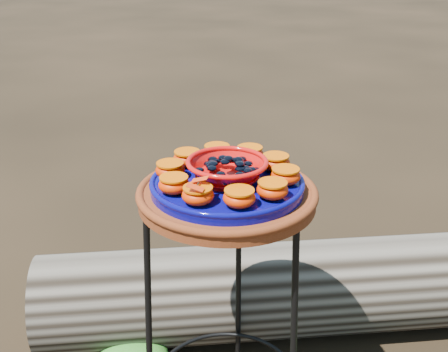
% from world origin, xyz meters
% --- Properties ---
extents(plant_stand, '(0.44, 0.44, 0.70)m').
position_xyz_m(plant_stand, '(0.00, 0.00, 0.35)').
color(plant_stand, black).
rests_on(plant_stand, ground).
extents(terracotta_saucer, '(0.42, 0.42, 0.03)m').
position_xyz_m(terracotta_saucer, '(0.00, 0.00, 0.72)').
color(terracotta_saucer, '#542709').
rests_on(terracotta_saucer, plant_stand).
extents(cobalt_plate, '(0.36, 0.36, 0.02)m').
position_xyz_m(cobalt_plate, '(0.00, 0.00, 0.75)').
color(cobalt_plate, '#06004C').
rests_on(cobalt_plate, terracotta_saucer).
extents(red_bowl, '(0.18, 0.18, 0.05)m').
position_xyz_m(red_bowl, '(0.00, 0.00, 0.78)').
color(red_bowl, red).
rests_on(red_bowl, cobalt_plate).
extents(glass_gems, '(0.14, 0.14, 0.02)m').
position_xyz_m(glass_gems, '(0.00, 0.00, 0.82)').
color(glass_gems, black).
rests_on(glass_gems, red_bowl).
extents(orange_half_0, '(0.07, 0.07, 0.04)m').
position_xyz_m(orange_half_0, '(-0.04, -0.13, 0.78)').
color(orange_half_0, '#C91000').
rests_on(orange_half_0, cobalt_plate).
extents(orange_half_1, '(0.07, 0.07, 0.04)m').
position_xyz_m(orange_half_1, '(0.05, -0.13, 0.78)').
color(orange_half_1, '#C91000').
rests_on(orange_half_1, cobalt_plate).
extents(orange_half_2, '(0.07, 0.07, 0.04)m').
position_xyz_m(orange_half_2, '(0.11, -0.07, 0.78)').
color(orange_half_2, '#C91000').
rests_on(orange_half_2, cobalt_plate).
extents(orange_half_3, '(0.07, 0.07, 0.04)m').
position_xyz_m(orange_half_3, '(0.13, 0.01, 0.78)').
color(orange_half_3, '#C91000').
rests_on(orange_half_3, cobalt_plate).
extents(orange_half_4, '(0.07, 0.07, 0.04)m').
position_xyz_m(orange_half_4, '(0.11, 0.08, 0.78)').
color(orange_half_4, '#C91000').
rests_on(orange_half_4, cobalt_plate).
extents(orange_half_5, '(0.07, 0.07, 0.04)m').
position_xyz_m(orange_half_5, '(0.04, 0.13, 0.78)').
color(orange_half_5, '#C91000').
rests_on(orange_half_5, cobalt_plate).
extents(orange_half_6, '(0.07, 0.07, 0.04)m').
position_xyz_m(orange_half_6, '(-0.05, 0.13, 0.78)').
color(orange_half_6, '#C91000').
rests_on(orange_half_6, cobalt_plate).
extents(orange_half_7, '(0.07, 0.07, 0.04)m').
position_xyz_m(orange_half_7, '(-0.11, 0.07, 0.78)').
color(orange_half_7, '#C91000').
rests_on(orange_half_7, cobalt_plate).
extents(orange_half_8, '(0.07, 0.07, 0.04)m').
position_xyz_m(orange_half_8, '(-0.13, -0.01, 0.78)').
color(orange_half_8, '#C91000').
rests_on(orange_half_8, cobalt_plate).
extents(orange_half_9, '(0.07, 0.07, 0.04)m').
position_xyz_m(orange_half_9, '(-0.11, -0.08, 0.78)').
color(orange_half_9, '#C91000').
rests_on(orange_half_9, cobalt_plate).
extents(butterfly, '(0.08, 0.05, 0.01)m').
position_xyz_m(butterfly, '(-0.04, -0.13, 0.80)').
color(butterfly, red).
rests_on(butterfly, orange_half_0).
extents(driftwood_log, '(1.81, 0.93, 0.33)m').
position_xyz_m(driftwood_log, '(0.18, 0.46, 0.16)').
color(driftwood_log, black).
rests_on(driftwood_log, ground).
extents(foliage_back, '(0.33, 0.33, 0.17)m').
position_xyz_m(foliage_back, '(-0.18, 0.51, 0.08)').
color(foliage_back, '#296B19').
rests_on(foliage_back, ground).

